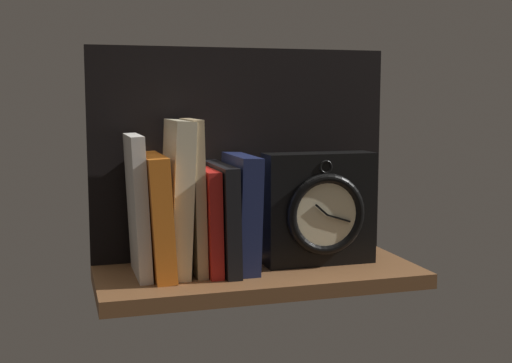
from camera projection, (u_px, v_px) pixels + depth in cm
name	position (u px, v px, depth cm)	size (l,w,h in cm)	color
ground_plane	(259.00, 276.00, 115.15)	(55.11, 23.33, 2.50)	brown
back_panel	(242.00, 153.00, 123.17)	(55.11, 1.20, 38.13)	black
book_white_catcher	(138.00, 206.00, 109.75)	(2.14, 13.07, 23.26)	silver
book_orange_pandolfini	(156.00, 215.00, 110.80)	(3.29, 16.46, 19.91)	orange
book_cream_twain	(177.00, 197.00, 111.46)	(3.20, 13.32, 25.55)	beige
book_tan_shortstories	(194.00, 196.00, 112.23)	(1.73, 12.55, 25.71)	tan
book_red_requiem	(207.00, 220.00, 113.38)	(2.16, 15.04, 17.45)	red
book_black_skeptic	(222.00, 217.00, 114.08)	(2.45, 16.94, 18.08)	black
book_navy_bierce	(241.00, 212.00, 114.92)	(3.56, 14.70, 19.53)	#192147
framed_clock	(320.00, 209.00, 117.74)	(19.65, 7.27, 19.65)	black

